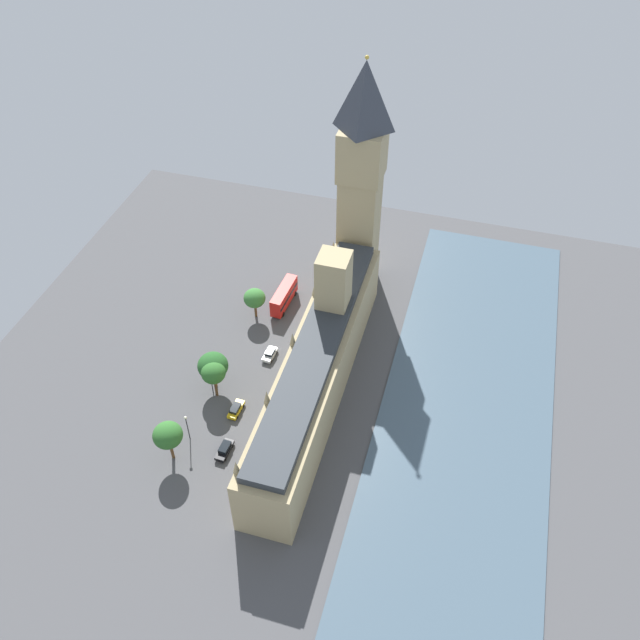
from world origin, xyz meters
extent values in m
plane|color=#4C4C4F|center=(0.00, 0.00, 0.00)|extent=(133.93, 133.93, 0.00)
cube|color=#475B6B|center=(-30.95, 0.00, 0.12)|extent=(32.32, 120.53, 0.25)
cube|color=tan|center=(-2.00, 0.00, 6.38)|extent=(10.05, 63.93, 12.77)
cube|color=tan|center=(-2.00, -11.51, 12.86)|extent=(5.98, 5.98, 25.73)
cube|color=#2D3338|center=(-2.00, 0.00, 13.57)|extent=(7.64, 61.37, 1.60)
cone|color=tan|center=(2.63, -28.77, 14.14)|extent=(1.20, 1.20, 2.74)
cone|color=tan|center=(2.63, -14.38, 14.04)|extent=(1.20, 1.20, 2.54)
cone|color=tan|center=(2.63, 0.00, 14.22)|extent=(1.20, 1.20, 2.91)
cone|color=tan|center=(2.63, 14.38, 14.26)|extent=(1.20, 1.20, 2.98)
cone|color=tan|center=(2.63, 28.77, 14.13)|extent=(1.20, 1.20, 2.73)
cube|color=tan|center=(-1.11, -36.23, 13.83)|extent=(8.15, 8.15, 27.66)
cube|color=tan|center=(-1.11, -36.23, 33.16)|extent=(8.97, 8.97, 10.99)
cylinder|color=silver|center=(3.53, -36.23, 33.16)|extent=(0.25, 6.19, 6.19)
torus|color=black|center=(3.53, -36.23, 33.16)|extent=(0.24, 6.43, 6.43)
cylinder|color=silver|center=(-1.11, -40.86, 33.16)|extent=(6.19, 0.25, 6.19)
torus|color=black|center=(-1.11, -40.86, 33.16)|extent=(6.43, 0.24, 6.43)
pyramid|color=#383D47|center=(-1.11, -36.23, 45.40)|extent=(8.97, 8.97, 13.49)
sphere|color=gold|center=(-1.11, -36.23, 52.55)|extent=(0.80, 0.80, 0.80)
cube|color=red|center=(12.32, -22.93, 2.65)|extent=(3.18, 10.64, 4.20)
cube|color=black|center=(12.32, -22.93, 2.73)|extent=(3.21, 10.24, 0.70)
cylinder|color=black|center=(13.23, -26.67, 0.55)|extent=(0.42, 1.12, 1.10)
cylinder|color=black|center=(10.94, -26.52, 0.55)|extent=(0.42, 1.12, 1.10)
cylinder|color=black|center=(13.71, -19.34, 0.55)|extent=(0.42, 1.12, 1.10)
cylinder|color=black|center=(11.41, -19.19, 0.55)|extent=(0.42, 1.12, 1.10)
cube|color=silver|center=(10.17, -6.77, 0.72)|extent=(2.24, 4.39, 0.75)
cube|color=black|center=(10.15, -6.98, 1.42)|extent=(1.78, 2.50, 0.65)
cylinder|color=black|center=(9.42, -5.34, 0.34)|extent=(0.31, 0.70, 0.68)
cylinder|color=black|center=(11.14, -5.49, 0.34)|extent=(0.31, 0.70, 0.68)
cylinder|color=black|center=(9.19, -8.05, 0.34)|extent=(0.31, 0.70, 0.68)
cylinder|color=black|center=(10.91, -8.20, 0.34)|extent=(0.31, 0.70, 0.68)
cube|color=gold|center=(11.70, 8.69, 0.72)|extent=(2.02, 4.67, 0.75)
cube|color=black|center=(11.71, 8.92, 1.42)|extent=(1.62, 2.64, 0.65)
cylinder|color=black|center=(12.41, 7.18, 0.34)|extent=(0.29, 0.69, 0.68)
cylinder|color=black|center=(10.81, 7.27, 0.34)|extent=(0.29, 0.69, 0.68)
cylinder|color=black|center=(12.58, 10.11, 0.34)|extent=(0.29, 0.69, 0.68)
cylinder|color=black|center=(10.98, 10.20, 0.34)|extent=(0.29, 0.69, 0.68)
cube|color=black|center=(10.31, 18.04, 0.72)|extent=(2.11, 4.83, 0.75)
cube|color=black|center=(10.29, 17.80, 1.42)|extent=(1.70, 2.74, 0.65)
cylinder|color=black|center=(9.55, 19.60, 0.34)|extent=(0.29, 0.69, 0.68)
cylinder|color=black|center=(11.24, 19.50, 0.34)|extent=(0.29, 0.69, 0.68)
cylinder|color=black|center=(9.38, 16.58, 0.34)|extent=(0.29, 0.69, 0.68)
cylinder|color=black|center=(11.06, 16.48, 0.34)|extent=(0.29, 0.69, 0.68)
cylinder|color=#336B60|center=(5.76, 25.92, 0.64)|extent=(0.54, 0.54, 1.27)
sphere|color=beige|center=(5.76, 25.92, 1.40)|extent=(0.24, 0.24, 0.24)
cube|color=gray|center=(6.01, 26.00, 0.70)|extent=(0.19, 0.31, 0.23)
cylinder|color=brown|center=(18.88, 21.60, 2.37)|extent=(0.56, 0.56, 4.75)
ellipsoid|color=#2D6628|center=(18.88, 21.60, 6.74)|extent=(5.32, 5.32, 4.52)
cylinder|color=brown|center=(17.19, -17.65, 1.77)|extent=(0.56, 0.56, 3.54)
ellipsoid|color=#387533|center=(17.19, -17.65, 5.33)|extent=(4.77, 4.77, 4.06)
cylinder|color=brown|center=(17.89, 3.76, 1.92)|extent=(0.56, 0.56, 3.83)
ellipsoid|color=#235623|center=(17.89, 3.76, 6.08)|extent=(5.99, 5.99, 5.09)
cylinder|color=brown|center=(16.87, 5.81, 2.41)|extent=(0.56, 0.56, 4.82)
ellipsoid|color=#2D6628|center=(16.87, 5.81, 6.59)|extent=(4.72, 4.72, 4.02)
cylinder|color=black|center=(17.65, 17.02, 3.06)|extent=(0.18, 0.18, 6.12)
sphere|color=#F2EAC6|center=(17.65, 17.02, 6.40)|extent=(0.56, 0.56, 0.56)
cylinder|color=black|center=(17.73, 5.62, 2.72)|extent=(0.18, 0.18, 5.45)
sphere|color=#F2EAC6|center=(17.73, 5.62, 5.73)|extent=(0.56, 0.56, 0.56)
camera|label=1|loc=(-25.81, 80.85, 101.84)|focal=37.28mm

